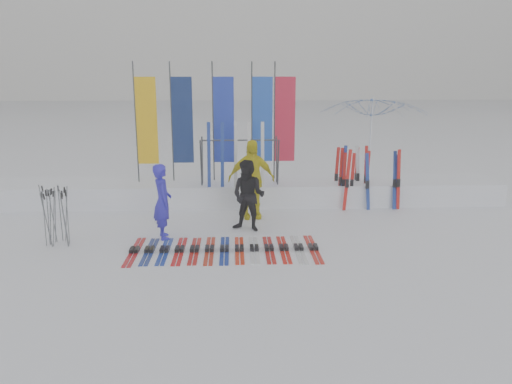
{
  "coord_description": "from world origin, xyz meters",
  "views": [
    {
      "loc": [
        -0.27,
        -8.8,
        3.47
      ],
      "look_at": [
        0.2,
        1.6,
        1.0
      ],
      "focal_mm": 35.0,
      "sensor_mm": 36.0,
      "label": 1
    }
  ],
  "objects_px": {
    "person_blue": "(162,201)",
    "person_black": "(249,196)",
    "ski_rack": "(240,155)",
    "person_yellow": "(251,179)",
    "tent_canopy": "(372,143)",
    "ski_row": "(225,249)"
  },
  "relations": [
    {
      "from": "person_blue",
      "to": "person_black",
      "type": "relative_size",
      "value": 1.01
    },
    {
      "from": "person_black",
      "to": "ski_rack",
      "type": "relative_size",
      "value": 0.79
    },
    {
      "from": "person_black",
      "to": "person_yellow",
      "type": "relative_size",
      "value": 0.83
    },
    {
      "from": "person_yellow",
      "to": "ski_rack",
      "type": "bearing_deg",
      "value": 99.02
    },
    {
      "from": "person_black",
      "to": "person_yellow",
      "type": "bearing_deg",
      "value": 106.87
    },
    {
      "from": "ski_rack",
      "to": "tent_canopy",
      "type": "bearing_deg",
      "value": 24.52
    },
    {
      "from": "person_yellow",
      "to": "person_blue",
      "type": "bearing_deg",
      "value": -147.32
    },
    {
      "from": "person_yellow",
      "to": "tent_canopy",
      "type": "height_order",
      "value": "tent_canopy"
    },
    {
      "from": "tent_canopy",
      "to": "ski_rack",
      "type": "relative_size",
      "value": 1.58
    },
    {
      "from": "person_blue",
      "to": "person_yellow",
      "type": "xyz_separation_m",
      "value": [
        1.96,
        1.48,
        0.15
      ]
    },
    {
      "from": "tent_canopy",
      "to": "ski_row",
      "type": "height_order",
      "value": "tent_canopy"
    },
    {
      "from": "person_blue",
      "to": "ski_row",
      "type": "height_order",
      "value": "person_blue"
    },
    {
      "from": "tent_canopy",
      "to": "ski_rack",
      "type": "bearing_deg",
      "value": -155.48
    },
    {
      "from": "person_blue",
      "to": "person_yellow",
      "type": "height_order",
      "value": "person_yellow"
    },
    {
      "from": "person_black",
      "to": "ski_rack",
      "type": "bearing_deg",
      "value": 116.91
    },
    {
      "from": "person_blue",
      "to": "person_yellow",
      "type": "bearing_deg",
      "value": -69.25
    },
    {
      "from": "tent_canopy",
      "to": "person_blue",
      "type": "bearing_deg",
      "value": -142.19
    },
    {
      "from": "person_black",
      "to": "ski_row",
      "type": "distance_m",
      "value": 1.62
    },
    {
      "from": "person_yellow",
      "to": "tent_canopy",
      "type": "xyz_separation_m",
      "value": [
        3.77,
        2.96,
        0.48
      ]
    },
    {
      "from": "person_yellow",
      "to": "ski_rack",
      "type": "height_order",
      "value": "person_yellow"
    },
    {
      "from": "person_blue",
      "to": "person_yellow",
      "type": "relative_size",
      "value": 0.84
    },
    {
      "from": "person_black",
      "to": "tent_canopy",
      "type": "bearing_deg",
      "value": 68.32
    }
  ]
}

